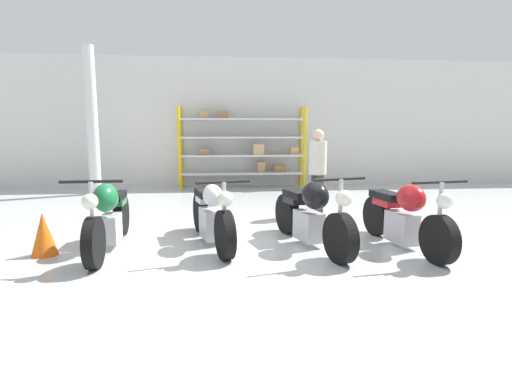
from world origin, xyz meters
The scene contains 10 objects.
ground_plane centered at (0.00, 0.00, 0.00)m, with size 30.00×30.00×0.00m, color #B2B7B7.
back_wall centered at (0.00, 6.31, 1.80)m, with size 30.00×0.08×3.60m.
shelving_rack centered at (0.14, 5.95, 1.14)m, with size 3.50×0.63×2.23m.
support_pillar centered at (-3.62, 5.04, 1.80)m, with size 0.28×0.28×3.60m.
motorcycle_green centered at (-1.98, 0.11, 0.45)m, with size 0.69×2.15×1.01m.
motorcycle_white centered at (-0.64, 0.25, 0.42)m, with size 0.82×2.03×0.97m.
motorcycle_black centered at (0.71, 0.00, 0.44)m, with size 0.86×2.08×1.02m.
motorcycle_red centered at (1.94, -0.17, 0.43)m, with size 0.73×1.98×0.99m.
person_browsing centered at (1.28, 1.99, 0.93)m, with size 0.41×0.41×1.59m.
traffic_cone centered at (-2.73, -0.09, 0.28)m, with size 0.32×0.32×0.55m.
Camera 1 is at (-0.51, -5.20, 1.55)m, focal length 28.00 mm.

